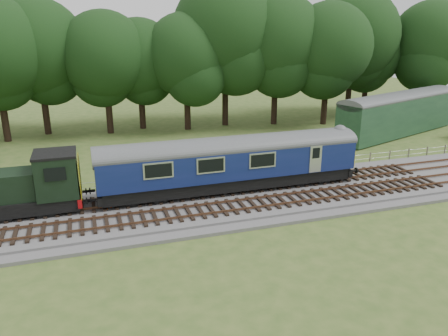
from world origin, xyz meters
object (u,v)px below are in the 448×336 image
object	(u,v)px
shunter_loco	(10,190)
parked_coach	(399,111)
dmu_railcar	(230,159)
worker	(108,195)

from	to	relation	value
shunter_loco	parked_coach	size ratio (longest dim) A/B	0.51
dmu_railcar	worker	world-z (taller)	dmu_railcar
dmu_railcar	parked_coach	world-z (taller)	parked_coach
dmu_railcar	shunter_loco	xyz separation A→B (m)	(-13.93, 0.00, -0.63)
shunter_loco	worker	distance (m)	5.67
worker	parked_coach	xyz separation A→B (m)	(31.18, 11.86, 1.26)
worker	parked_coach	bearing A→B (deg)	-17.59
dmu_railcar	shunter_loco	bearing A→B (deg)	180.00
dmu_railcar	parked_coach	size ratio (longest dim) A/B	1.03
dmu_railcar	worker	size ratio (longest dim) A/B	9.87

